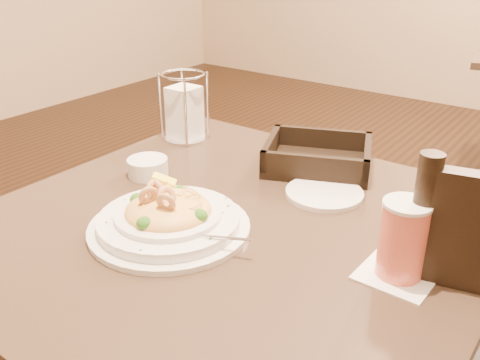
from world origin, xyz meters
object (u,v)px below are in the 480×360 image
Objects in this scene: napkin_caddy at (185,111)px; butter_ramekin at (148,167)px; drink_glass at (403,240)px; side_plate at (324,193)px; main_table at (234,320)px; pasta_bowl at (169,217)px; bread_basket at (318,159)px.

napkin_caddy is 0.25m from butter_ramekin.
drink_glass is 0.81× the size of side_plate.
napkin_caddy is 0.46m from side_plate.
butter_ramekin is at bearing -68.94° from napkin_caddy.
butter_ramekin is (-0.28, 0.06, 0.25)m from main_table.
napkin_caddy reaches higher than pasta_bowl.
side_plate is at bearing 67.76° from main_table.
drink_glass is 0.73m from napkin_caddy.
pasta_bowl is at bearing -36.52° from butter_ramekin.
side_plate is (0.08, -0.12, -0.02)m from bread_basket.
butter_ramekin is at bearing 175.97° from drink_glass.
napkin_caddy is at bearing 127.75° from pasta_bowl.
main_table is at bearing -90.26° from bread_basket.
drink_glass reaches higher than pasta_bowl.
pasta_bowl reaches higher than butter_ramekin.
napkin_caddy is at bearing 142.38° from main_table.
main_table is 0.38m from butter_ramekin.
side_plate is (0.16, 0.29, -0.02)m from pasta_bowl.
butter_ramekin is at bearing -137.65° from bread_basket.
napkin_caddy reaches higher than bread_basket.
butter_ramekin reaches higher than side_plate.
main_table is 0.40m from bread_basket.
pasta_bowl is 0.40m from drink_glass.
bread_basket is at bearing 135.70° from drink_glass.
bread_basket is 3.22× the size of butter_ramekin.
pasta_bowl reaches higher than side_plate.
napkin_caddy is 1.10× the size of side_plate.
side_plate is (0.45, -0.08, -0.07)m from napkin_caddy.
butter_ramekin is (-0.20, 0.15, -0.01)m from pasta_bowl.
napkin_caddy is (-0.29, 0.37, 0.05)m from pasta_bowl.
napkin_caddy reaches higher than side_plate.
bread_basket is at bearing 42.35° from butter_ramekin.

